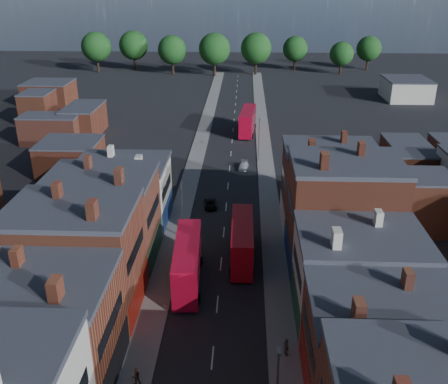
# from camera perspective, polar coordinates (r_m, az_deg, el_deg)

# --- Properties ---
(pavement_west) EXTENTS (3.00, 200.00, 0.12)m
(pavement_west) POSITION_cam_1_polar(r_m,az_deg,el_deg) (84.07, -3.92, 1.34)
(pavement_west) COLOR gray
(pavement_west) RESTS_ON ground
(pavement_east) EXTENTS (3.00, 200.00, 0.12)m
(pavement_east) POSITION_cam_1_polar(r_m,az_deg,el_deg) (83.68, 4.97, 1.19)
(pavement_east) COLOR gray
(pavement_east) RESTS_ON ground
(terrace_west) EXTENTS (12.00, 80.00, 12.56)m
(terrace_west) POSITION_cam_1_polar(r_m,az_deg,el_deg) (40.94, -23.18, -17.45)
(terrace_west) COLOR brown
(terrace_west) RESTS_ON ground
(terrace_east) EXTENTS (12.00, 80.00, 12.56)m
(terrace_east) POSITION_cam_1_polar(r_m,az_deg,el_deg) (39.15, 19.90, -19.02)
(terrace_east) COLOR brown
(terrace_east) RESTS_ON ground
(lamp_post_2) EXTENTS (0.25, 0.70, 8.12)m
(lamp_post_2) POSITION_cam_1_polar(r_m,az_deg,el_deg) (63.89, -4.76, -1.64)
(lamp_post_2) COLOR slate
(lamp_post_2) RESTS_ON ground
(lamp_post_3) EXTENTS (0.25, 0.70, 8.12)m
(lamp_post_3) POSITION_cam_1_polar(r_m,az_deg,el_deg) (91.46, 4.02, 6.29)
(lamp_post_3) COLOR slate
(lamp_post_3) RESTS_ON ground
(bus_0) EXTENTS (3.45, 11.88, 5.07)m
(bus_0) POSITION_cam_1_polar(r_m,az_deg,el_deg) (55.76, -4.19, -7.97)
(bus_0) COLOR #B00A24
(bus_0) RESTS_ON ground
(bus_1) EXTENTS (2.92, 11.26, 4.86)m
(bus_1) POSITION_cam_1_polar(r_m,az_deg,el_deg) (60.06, 2.08, -5.56)
(bus_1) COLOR red
(bus_1) RESTS_ON ground
(bus_2) EXTENTS (3.82, 12.14, 5.16)m
(bus_2) POSITION_cam_1_polar(r_m,az_deg,el_deg) (108.99, 2.72, 8.14)
(bus_2) COLOR #AB0721
(bus_2) RESTS_ON ground
(car_2) EXTENTS (2.17, 3.98, 1.06)m
(car_2) POSITION_cam_1_polar(r_m,az_deg,el_deg) (74.22, -1.57, -1.37)
(car_2) COLOR black
(car_2) RESTS_ON ground
(car_3) EXTENTS (1.92, 3.89, 1.09)m
(car_3) POSITION_cam_1_polar(r_m,az_deg,el_deg) (88.98, 2.25, 3.00)
(car_3) COLOR silver
(car_3) RESTS_ON ground
(ped_1) EXTENTS (0.87, 0.64, 1.59)m
(ped_1) POSITION_cam_1_polar(r_m,az_deg,el_deg) (45.28, -10.01, -20.02)
(ped_1) COLOR #44221B
(ped_1) RESTS_ON pavement_west
(ped_3) EXTENTS (0.79, 1.13, 1.76)m
(ped_3) POSITION_cam_1_polar(r_m,az_deg,el_deg) (47.50, 7.13, -17.19)
(ped_3) COLOR #56524A
(ped_3) RESTS_ON pavement_east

